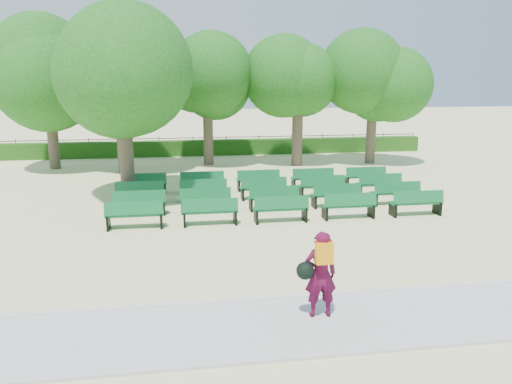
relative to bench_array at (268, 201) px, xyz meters
The scene contains 9 objects.
ground 2.17m from the bench_array, 125.06° to the right, with size 120.00×120.00×0.00m, color beige.
paving 9.26m from the bench_array, 97.74° to the right, with size 30.00×2.20×0.06m, color #BAB9B5.
curb 8.12m from the bench_array, 98.83° to the right, with size 30.00×0.12×0.10m, color silver.
hedge 12.29m from the bench_array, 95.82° to the left, with size 26.00×0.70×0.90m, color #225215.
fence 12.69m from the bench_array, 95.64° to the left, with size 26.00×0.10×1.02m, color black, non-canonical shape.
tree_line 8.32m from the bench_array, 98.62° to the left, with size 21.80×6.80×7.04m, color #1F611A, non-canonical shape.
bench_array is the anchor object (origin of this frame).
tree_among 6.80m from the bench_array, 165.82° to the left, with size 4.50×4.50×6.53m.
person 8.97m from the bench_array, 94.18° to the right, with size 0.79×0.48×1.67m.
Camera 1 is at (-1.93, -15.54, 4.45)m, focal length 35.00 mm.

